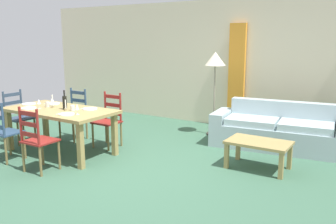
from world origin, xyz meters
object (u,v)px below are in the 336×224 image
at_px(dining_chair_near_right, 37,140).
at_px(coffee_cup_secondary, 48,105).
at_px(wine_glass_far_left, 52,100).
at_px(coffee_table, 259,145).
at_px(dining_chair_far_right, 109,120).
at_px(couch, 279,131).
at_px(dining_chair_far_left, 75,114).
at_px(standing_lamp, 215,64).
at_px(dining_table, 60,114).
at_px(wine_bottle, 65,102).
at_px(wine_glass_near_left, 39,102).
at_px(wine_glass_near_right, 77,107).
at_px(dining_chair_near_left, 3,131).
at_px(dining_chair_head_west, 18,117).
at_px(coffee_cup_primary, 73,108).

xyz_separation_m(dining_chair_near_right, coffee_cup_secondary, (-0.71, 0.80, 0.32)).
relative_size(wine_glass_far_left, coffee_table, 0.18).
relative_size(dining_chair_far_right, couch, 0.41).
height_order(dining_chair_far_left, standing_lamp, standing_lamp).
bearing_deg(dining_table, wine_bottle, 19.17).
bearing_deg(dining_chair_far_right, wine_glass_far_left, -140.99).
xyz_separation_m(wine_glass_near_left, wine_glass_near_right, (0.90, -0.01, 0.00)).
xyz_separation_m(dining_table, standing_lamp, (1.67, 2.43, 0.75)).
height_order(dining_chair_near_left, dining_chair_head_west, same).
distance_m(dining_chair_near_left, wine_glass_near_left, 0.73).
distance_m(dining_table, standing_lamp, 3.04).
xyz_separation_m(dining_chair_near_left, dining_chair_head_west, (-0.75, 0.79, 0.00)).
bearing_deg(coffee_table, dining_chair_head_west, -166.63).
bearing_deg(dining_table, coffee_cup_primary, 4.43).
distance_m(dining_chair_near_left, wine_glass_far_left, 0.97).
height_order(wine_bottle, wine_glass_near_right, wine_bottle).
relative_size(dining_chair_head_west, couch, 0.41).
xyz_separation_m(wine_glass_far_left, coffee_table, (3.36, 0.91, -0.51)).
bearing_deg(dining_chair_near_right, coffee_cup_primary, 98.76).
bearing_deg(dining_chair_near_left, dining_chair_near_right, -1.79).
distance_m(dining_chair_far_left, coffee_cup_primary, 1.06).
distance_m(couch, standing_lamp, 1.76).
bearing_deg(wine_bottle, coffee_cup_primary, -3.58).
distance_m(coffee_cup_primary, coffee_table, 2.97).
distance_m(wine_glass_far_left, couch, 3.98).
relative_size(wine_glass_near_left, coffee_cup_secondary, 1.79).
bearing_deg(dining_chair_far_right, dining_chair_near_right, -90.59).
relative_size(coffee_table, standing_lamp, 0.55).
height_order(wine_glass_near_right, coffee_cup_secondary, wine_glass_near_right).
bearing_deg(couch, coffee_cup_secondary, -145.96).
bearing_deg(standing_lamp, wine_glass_near_right, -112.94).
height_order(dining_table, coffee_cup_secondary, coffee_cup_secondary).
distance_m(dining_table, coffee_cup_primary, 0.32).
distance_m(wine_glass_far_left, standing_lamp, 3.09).
distance_m(wine_bottle, coffee_cup_primary, 0.20).
height_order(dining_chair_far_left, wine_glass_far_left, dining_chair_far_left).
bearing_deg(coffee_cup_secondary, dining_chair_near_left, -99.21).
distance_m(wine_glass_near_right, coffee_cup_primary, 0.34).
height_order(dining_chair_near_left, couch, dining_chair_near_left).
distance_m(wine_glass_near_right, coffee_cup_secondary, 0.89).
bearing_deg(wine_glass_near_left, dining_chair_far_left, 97.16).
bearing_deg(wine_bottle, wine_glass_near_right, -21.19).
height_order(dining_chair_near_right, standing_lamp, standing_lamp).
distance_m(wine_glass_near_left, standing_lamp, 3.30).
bearing_deg(dining_chair_far_right, coffee_cup_primary, -101.42).
relative_size(dining_chair_near_left, dining_chair_far_right, 1.00).
bearing_deg(coffee_cup_primary, couch, 39.21).
xyz_separation_m(wine_glass_near_right, coffee_cup_primary, (-0.29, 0.17, -0.07)).
bearing_deg(standing_lamp, coffee_cup_primary, -119.84).
relative_size(dining_chair_near_right, wine_glass_far_left, 5.96).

